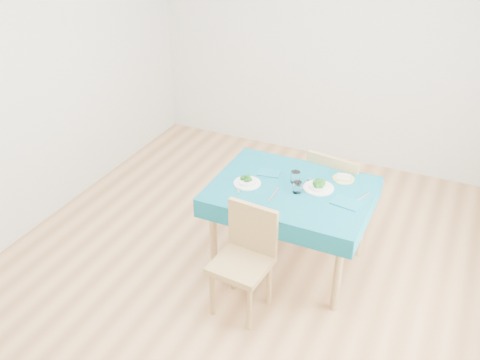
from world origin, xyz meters
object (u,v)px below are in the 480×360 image
at_px(chair_far, 341,174).
at_px(side_plate, 343,179).
at_px(table, 289,227).
at_px(bowl_near, 247,180).
at_px(chair_near, 241,257).
at_px(bowl_far, 319,185).

relative_size(chair_far, side_plate, 6.54).
xyz_separation_m(table, bowl_near, (-0.35, -0.09, 0.41)).
distance_m(chair_near, bowl_near, 0.67).
distance_m(table, chair_far, 0.74).
relative_size(chair_far, bowl_far, 4.86).
bearing_deg(side_plate, bowl_near, -149.71).
bearing_deg(chair_near, side_plate, 68.49).
bearing_deg(bowl_far, side_plate, 58.54).
xyz_separation_m(chair_near, bowl_far, (0.33, 0.74, 0.30)).
height_order(table, chair_far, chair_far).
bearing_deg(bowl_far, table, -157.77).
height_order(table, side_plate, side_plate).
height_order(table, chair_near, chair_near).
bearing_deg(side_plate, chair_near, -115.96).
bearing_deg(bowl_far, bowl_near, -162.49).
xyz_separation_m(table, chair_far, (0.22, 0.68, 0.21)).
bearing_deg(chair_far, chair_near, 83.37).
xyz_separation_m(table, side_plate, (0.33, 0.31, 0.38)).
relative_size(chair_near, bowl_near, 4.55).
height_order(chair_near, bowl_near, chair_near).
distance_m(chair_far, side_plate, 0.43).
relative_size(chair_near, bowl_far, 4.13).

